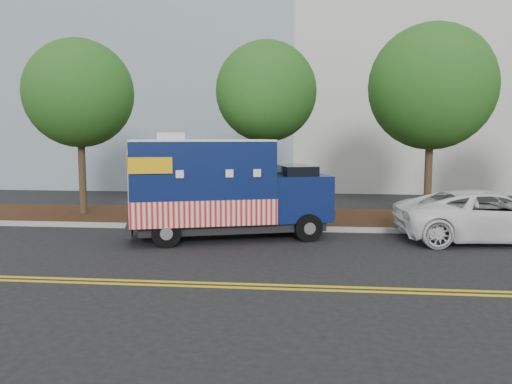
# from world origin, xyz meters

# --- Properties ---
(ground) EXTENTS (120.00, 120.00, 0.00)m
(ground) POSITION_xyz_m (0.00, 0.00, 0.00)
(ground) COLOR black
(ground) RESTS_ON ground
(curb) EXTENTS (120.00, 0.18, 0.15)m
(curb) POSITION_xyz_m (0.00, 1.40, 0.07)
(curb) COLOR #9E9E99
(curb) RESTS_ON ground
(mulch_strip) EXTENTS (120.00, 4.00, 0.15)m
(mulch_strip) POSITION_xyz_m (0.00, 3.50, 0.07)
(mulch_strip) COLOR black
(mulch_strip) RESTS_ON ground
(centerline_near) EXTENTS (120.00, 0.10, 0.01)m
(centerline_near) POSITION_xyz_m (0.00, -4.45, 0.01)
(centerline_near) COLOR gold
(centerline_near) RESTS_ON ground
(centerline_far) EXTENTS (120.00, 0.10, 0.01)m
(centerline_far) POSITION_xyz_m (0.00, -4.70, 0.01)
(centerline_far) COLOR gold
(centerline_far) RESTS_ON ground
(tree_a) EXTENTS (3.90, 3.90, 6.48)m
(tree_a) POSITION_xyz_m (-5.50, 3.30, 4.52)
(tree_a) COLOR #38281C
(tree_a) RESTS_ON ground
(tree_b) EXTENTS (3.59, 3.59, 6.37)m
(tree_b) POSITION_xyz_m (1.24, 3.74, 4.56)
(tree_b) COLOR #38281C
(tree_b) RESTS_ON ground
(tree_c) EXTENTS (4.30, 4.30, 6.82)m
(tree_c) POSITION_xyz_m (6.93, 3.61, 4.66)
(tree_c) COLOR #38281C
(tree_c) RESTS_ON ground
(sign_post) EXTENTS (0.06, 0.06, 2.40)m
(sign_post) POSITION_xyz_m (-1.12, 1.93, 1.20)
(sign_post) COLOR #473828
(sign_post) RESTS_ON ground
(food_truck) EXTENTS (6.22, 3.73, 3.10)m
(food_truck) POSITION_xyz_m (0.18, 0.09, 1.40)
(food_truck) COLOR black
(food_truck) RESTS_ON ground
(white_car) EXTENTS (5.42, 2.82, 1.46)m
(white_car) POSITION_xyz_m (7.95, 0.44, 0.73)
(white_car) COLOR white
(white_car) RESTS_ON ground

